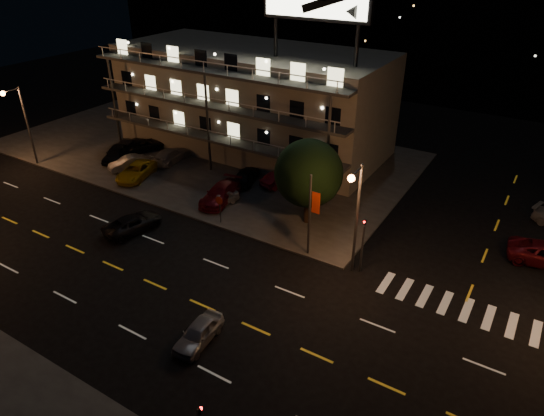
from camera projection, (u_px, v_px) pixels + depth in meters
The scene contains 21 objects.
ground at pixel (178, 295), 31.21m from camera, with size 140.00×140.00×0.00m, color black.
curb_nw at pixel (203, 150), 52.49m from camera, with size 44.00×24.00×0.15m, color #343432.
motel at pixel (253, 99), 50.97m from camera, with size 28.00×13.80×18.10m.
streetlight_nw at pixel (22, 119), 46.62m from camera, with size 0.44×1.92×8.00m.
streetlight_nc at pixel (356, 210), 30.83m from camera, with size 0.44×1.92×8.00m.
signal_nw at pixel (363, 240), 32.18m from camera, with size 0.20×0.27×4.60m.
banner_north at pixel (310, 214), 33.48m from camera, with size 0.83×0.16×6.40m.
stop_sign at pixel (220, 205), 38.14m from camera, with size 0.91×0.11×2.61m.
tree at pixel (308, 175), 37.05m from camera, with size 5.50×5.30×6.92m.
lot_car_0 at pixel (117, 153), 49.60m from camera, with size 1.76×4.39×1.49m, color black.
lot_car_1 at pixel (128, 163), 47.73m from camera, with size 1.33×3.83×1.26m, color gray.
lot_car_2 at pixel (136, 171), 45.89m from camera, with size 2.23×4.85×1.35m, color gold.
lot_car_3 at pixel (221, 194), 41.70m from camera, with size 2.08×5.11×1.48m, color #5B0D15.
lot_car_4 at pixel (219, 198), 41.24m from camera, with size 1.45×3.59×1.22m, color gray.
lot_car_5 at pixel (131, 145), 51.99m from camera, with size 1.33×3.81×1.26m, color black.
lot_car_6 at pixel (143, 145), 51.88m from camera, with size 2.07×4.49×1.25m, color black.
lot_car_7 at pixel (171, 155), 49.25m from camera, with size 1.94×4.78×1.39m, color gray.
lot_car_8 at pixel (246, 175), 44.98m from camera, with size 1.67×4.16×1.42m, color black.
lot_car_9 at pixel (280, 179), 44.54m from camera, with size 1.35×3.88×1.28m, color #5B0D15.
road_car_east at pixel (198, 333), 27.29m from camera, with size 1.47×3.65×1.24m, color gray.
road_car_west at pixel (133, 223), 37.80m from camera, with size 2.16×4.69×1.30m, color black.
Camera 1 is at (18.04, -17.77, 20.02)m, focal length 32.00 mm.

